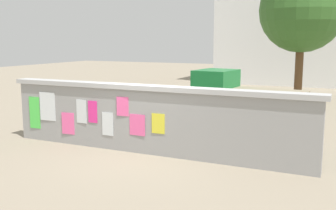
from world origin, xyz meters
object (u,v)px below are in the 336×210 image
(motorcycle, at_px, (119,117))
(person_bystander, at_px, (302,117))
(auto_rickshaw_truck, at_px, (243,99))
(person_walking, at_px, (239,115))
(tree_roadside, at_px, (302,11))
(bicycle_near, at_px, (149,104))

(motorcycle, distance_m, person_bystander, 5.62)
(auto_rickshaw_truck, xyz_separation_m, person_walking, (0.76, -3.33, 0.09))
(person_bystander, height_order, tree_roadside, tree_roadside)
(auto_rickshaw_truck, bearing_deg, person_bystander, -52.80)
(bicycle_near, relative_size, person_bystander, 1.04)
(auto_rickshaw_truck, distance_m, tree_roadside, 7.74)
(motorcycle, xyz_separation_m, person_walking, (4.12, -0.92, 0.52))
(person_walking, xyz_separation_m, person_bystander, (1.45, 0.41, 0.00))
(motorcycle, bearing_deg, person_walking, -12.61)
(bicycle_near, xyz_separation_m, person_walking, (4.75, -4.17, 0.62))
(motorcycle, height_order, bicycle_near, bicycle_near)
(bicycle_near, relative_size, tree_roadside, 0.27)
(bicycle_near, bearing_deg, tree_roadside, 50.99)
(auto_rickshaw_truck, height_order, motorcycle, auto_rickshaw_truck)
(person_walking, distance_m, person_bystander, 1.51)
(motorcycle, distance_m, tree_roadside, 10.94)
(bicycle_near, bearing_deg, motorcycle, -79.00)
(bicycle_near, bearing_deg, auto_rickshaw_truck, -11.90)
(motorcycle, height_order, tree_roadside, tree_roadside)
(auto_rickshaw_truck, xyz_separation_m, bicycle_near, (-3.99, 0.84, -0.54))
(motorcycle, distance_m, person_walking, 4.25)
(bicycle_near, distance_m, tree_roadside, 8.73)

